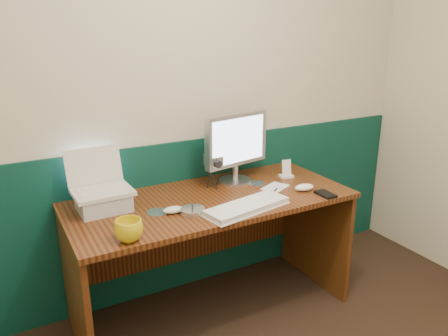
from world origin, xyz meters
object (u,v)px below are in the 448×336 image
keyboard (247,207)px  laptop (101,172)px  mug (129,230)px  desk (212,257)px  camcorder (213,173)px  monitor (235,148)px

keyboard → laptop: bearing=140.7°
laptop → mug: 0.43m
desk → camcorder: (0.09, 0.14, 0.47)m
desk → camcorder: camcorder is taller
laptop → keyboard: laptop is taller
monitor → mug: monitor is taller
desk → laptop: laptop is taller
camcorder → keyboard: bearing=-93.6°
keyboard → mug: bearing=172.9°
desk → laptop: bearing=168.0°
monitor → mug: 0.94m
laptop → monitor: monitor is taller
desk → keyboard: (0.09, -0.24, 0.39)m
mug → desk: bearing=26.6°
mug → monitor: bearing=28.5°
desk → monitor: bearing=32.7°
desk → monitor: 0.67m
keyboard → desk: bearing=99.7°
laptop → monitor: 0.82m
desk → camcorder: size_ratio=8.65×
keyboard → mug: mug is taller
monitor → laptop: bearing=172.0°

